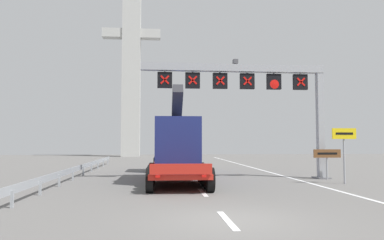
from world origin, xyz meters
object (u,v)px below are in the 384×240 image
Objects in this scene: overhead_lane_gantry at (256,86)px; exit_sign_yellow at (344,142)px; tourist_info_sign_brown at (327,156)px; bridge_pylon_distant at (131,55)px; heavy_haul_truck_red at (175,146)px.

overhead_lane_gantry is 3.88× the size of exit_sign_yellow.
exit_sign_yellow is 2.47m from tourist_info_sign_brown.
exit_sign_yellow is 0.10× the size of bridge_pylon_distant.
tourist_info_sign_brown is at bearing 86.87° from exit_sign_yellow.
bridge_pylon_distant is at bearing 98.96° from heavy_haul_truck_red.
overhead_lane_gantry is 5.98m from tourist_info_sign_brown.
bridge_pylon_distant is (-5.32, 33.75, 13.85)m from heavy_haul_truck_red.
heavy_haul_truck_red is at bearing 151.15° from exit_sign_yellow.
exit_sign_yellow reaches higher than tourist_info_sign_brown.
heavy_haul_truck_red is 36.87m from bridge_pylon_distant.
tourist_info_sign_brown is (8.99, -2.57, -0.60)m from heavy_haul_truck_red.
tourist_info_sign_brown is 0.06× the size of bridge_pylon_distant.
exit_sign_yellow is 1.65× the size of tourist_info_sign_brown.
tourist_info_sign_brown is (0.13, 2.31, -0.84)m from exit_sign_yellow.
exit_sign_yellow is at bearing -38.14° from overhead_lane_gantry.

